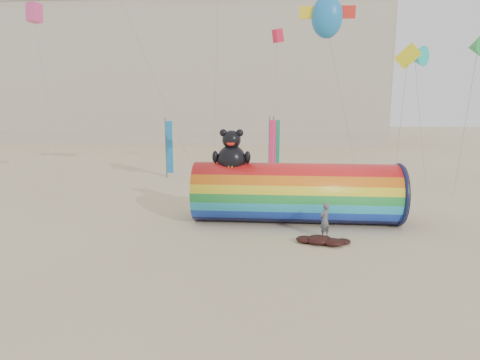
# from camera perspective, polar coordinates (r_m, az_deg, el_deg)

# --- Properties ---
(ground) EXTENTS (160.00, 160.00, 0.00)m
(ground) POSITION_cam_1_polar(r_m,az_deg,el_deg) (23.01, -1.55, -6.58)
(ground) COLOR #CCB58C
(ground) RESTS_ON ground
(hotel_building) EXTENTS (60.40, 15.40, 20.60)m
(hotel_building) POSITION_cam_1_polar(r_m,az_deg,el_deg) (69.32, -7.56, 13.81)
(hotel_building) COLOR #B7AD99
(hotel_building) RESTS_ON ground
(windsock_assembly) EXTENTS (11.48, 3.50, 5.29)m
(windsock_assembly) POSITION_cam_1_polar(r_m,az_deg,el_deg) (24.14, 7.43, -1.50)
(windsock_assembly) COLOR red
(windsock_assembly) RESTS_ON ground
(kite_handler) EXTENTS (0.77, 0.76, 1.80)m
(kite_handler) POSITION_cam_1_polar(r_m,az_deg,el_deg) (21.86, 11.22, -5.28)
(kite_handler) COLOR #53545A
(kite_handler) RESTS_ON ground
(fabric_bundle) EXTENTS (2.62, 1.35, 0.41)m
(fabric_bundle) POSITION_cam_1_polar(r_m,az_deg,el_deg) (21.16, 10.91, -7.90)
(fabric_bundle) COLOR #370F0A
(fabric_bundle) RESTS_ON ground
(festival_banners) EXTENTS (9.86, 2.57, 5.20)m
(festival_banners) POSITION_cam_1_polar(r_m,az_deg,el_deg) (37.93, -0.06, 4.55)
(festival_banners) COLOR #59595E
(festival_banners) RESTS_ON ground
(flying_kites) EXTENTS (26.01, 11.69, 6.45)m
(flying_kites) POSITION_cam_1_polar(r_m,az_deg,el_deg) (27.68, 5.55, 22.19)
(flying_kites) COLOR #FA190D
(flying_kites) RESTS_ON ground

